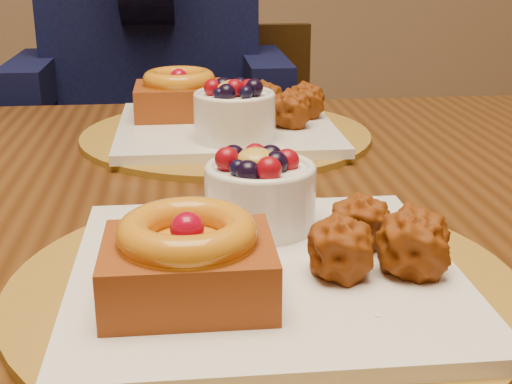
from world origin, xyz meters
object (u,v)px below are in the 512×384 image
dining_table (241,261)px  chair_far (222,213)px  diner (150,5)px  place_setting_near (260,255)px  place_setting_far (223,118)px

dining_table → chair_far: 0.73m
chair_far → diner: bearing=152.9°
diner → chair_far: bearing=-0.4°
dining_table → diner: bearing=98.5°
dining_table → place_setting_near: size_ratio=4.21×
place_setting_far → chair_far: bearing=87.4°
dining_table → diner: diner is taller
dining_table → chair_far: size_ratio=1.91×
place_setting_near → chair_far: 0.97m
place_setting_near → diner: diner is taller
dining_table → place_setting_far: (-0.00, 0.21, 0.11)m
diner → place_setting_far: bearing=-53.9°
dining_table → place_setting_near: bearing=-90.8°
place_setting_near → place_setting_far: bearing=90.1°
dining_table → diner: (-0.11, 0.76, 0.21)m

